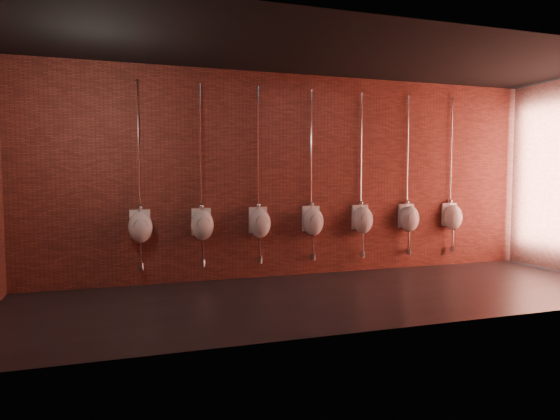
{
  "coord_description": "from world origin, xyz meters",
  "views": [
    {
      "loc": [
        -2.85,
        -5.99,
        1.61
      ],
      "look_at": [
        -0.55,
        0.9,
        1.1
      ],
      "focal_mm": 32.0,
      "sensor_mm": 36.0,
      "label": 1
    }
  ],
  "objects_px": {
    "urinal_5": "(409,218)",
    "urinal_4": "(363,219)",
    "urinal_2": "(260,222)",
    "urinal_1": "(202,224)",
    "urinal_3": "(313,220)",
    "urinal_0": "(140,226)",
    "urinal_6": "(453,216)"
  },
  "relations": [
    {
      "from": "urinal_5",
      "to": "urinal_4",
      "type": "bearing_deg",
      "value": 180.0
    },
    {
      "from": "urinal_2",
      "to": "urinal_5",
      "type": "relative_size",
      "value": 1.0
    },
    {
      "from": "urinal_1",
      "to": "urinal_2",
      "type": "bearing_deg",
      "value": 0.0
    },
    {
      "from": "urinal_4",
      "to": "urinal_3",
      "type": "bearing_deg",
      "value": 180.0
    },
    {
      "from": "urinal_0",
      "to": "urinal_1",
      "type": "distance_m",
      "value": 0.89
    },
    {
      "from": "urinal_2",
      "to": "urinal_6",
      "type": "distance_m",
      "value": 3.56
    },
    {
      "from": "urinal_5",
      "to": "urinal_6",
      "type": "distance_m",
      "value": 0.89
    },
    {
      "from": "urinal_0",
      "to": "urinal_2",
      "type": "relative_size",
      "value": 1.0
    },
    {
      "from": "urinal_2",
      "to": "urinal_4",
      "type": "distance_m",
      "value": 1.78
    },
    {
      "from": "urinal_3",
      "to": "urinal_5",
      "type": "distance_m",
      "value": 1.78
    },
    {
      "from": "urinal_1",
      "to": "urinal_2",
      "type": "distance_m",
      "value": 0.89
    },
    {
      "from": "urinal_0",
      "to": "urinal_1",
      "type": "xyz_separation_m",
      "value": [
        0.89,
        0.0,
        0.0
      ]
    },
    {
      "from": "urinal_4",
      "to": "urinal_6",
      "type": "bearing_deg",
      "value": 0.0
    },
    {
      "from": "urinal_2",
      "to": "urinal_5",
      "type": "bearing_deg",
      "value": 0.0
    },
    {
      "from": "urinal_5",
      "to": "urinal_6",
      "type": "height_order",
      "value": "same"
    },
    {
      "from": "urinal_2",
      "to": "urinal_5",
      "type": "height_order",
      "value": "same"
    },
    {
      "from": "urinal_2",
      "to": "urinal_6",
      "type": "bearing_deg",
      "value": 0.0
    },
    {
      "from": "urinal_0",
      "to": "urinal_5",
      "type": "relative_size",
      "value": 1.0
    },
    {
      "from": "urinal_0",
      "to": "urinal_5",
      "type": "bearing_deg",
      "value": 0.0
    },
    {
      "from": "urinal_3",
      "to": "urinal_6",
      "type": "bearing_deg",
      "value": 0.0
    },
    {
      "from": "urinal_3",
      "to": "urinal_6",
      "type": "relative_size",
      "value": 1.0
    },
    {
      "from": "urinal_2",
      "to": "urinal_3",
      "type": "xyz_separation_m",
      "value": [
        0.89,
        0.0,
        0.0
      ]
    },
    {
      "from": "urinal_4",
      "to": "urinal_5",
      "type": "relative_size",
      "value": 1.0
    },
    {
      "from": "urinal_6",
      "to": "urinal_0",
      "type": "bearing_deg",
      "value": 180.0
    },
    {
      "from": "urinal_0",
      "to": "urinal_6",
      "type": "bearing_deg",
      "value": 0.0
    },
    {
      "from": "urinal_6",
      "to": "urinal_2",
      "type": "bearing_deg",
      "value": 180.0
    },
    {
      "from": "urinal_1",
      "to": "urinal_6",
      "type": "distance_m",
      "value": 4.45
    },
    {
      "from": "urinal_4",
      "to": "urinal_5",
      "type": "xyz_separation_m",
      "value": [
        0.89,
        0.0,
        0.0
      ]
    },
    {
      "from": "urinal_1",
      "to": "urinal_4",
      "type": "distance_m",
      "value": 2.67
    },
    {
      "from": "urinal_5",
      "to": "urinal_6",
      "type": "relative_size",
      "value": 1.0
    },
    {
      "from": "urinal_4",
      "to": "urinal_6",
      "type": "height_order",
      "value": "same"
    },
    {
      "from": "urinal_2",
      "to": "urinal_6",
      "type": "height_order",
      "value": "same"
    }
  ]
}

